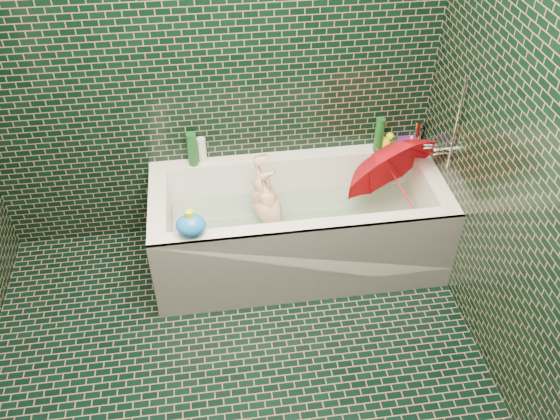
{
  "coord_description": "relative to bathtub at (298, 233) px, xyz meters",
  "views": [
    {
      "loc": [
        -0.04,
        -1.58,
        2.64
      ],
      "look_at": [
        0.31,
        0.82,
        0.57
      ],
      "focal_mm": 38.0,
      "sensor_mm": 36.0,
      "label": 1
    }
  ],
  "objects": [
    {
      "name": "floor",
      "position": [
        -0.45,
        -1.01,
        -0.21
      ],
      "size": [
        2.8,
        2.8,
        0.0
      ],
      "primitive_type": "plane",
      "color": "black",
      "rests_on": "ground"
    },
    {
      "name": "wall_back",
      "position": [
        -0.45,
        0.39,
        1.04
      ],
      "size": [
        2.8,
        0.0,
        2.8
      ],
      "primitive_type": "plane",
      "rotation": [
        1.57,
        0.0,
        0.0
      ],
      "color": "black",
      "rests_on": "floor"
    },
    {
      "name": "bathtub",
      "position": [
        0.0,
        0.0,
        0.0
      ],
      "size": [
        1.7,
        0.75,
        0.55
      ],
      "color": "white",
      "rests_on": "floor"
    },
    {
      "name": "bath_mat",
      "position": [
        0.0,
        0.02,
        -0.06
      ],
      "size": [
        1.35,
        0.47,
        0.01
      ],
      "primitive_type": "cube",
      "color": "green",
      "rests_on": "bathtub"
    },
    {
      "name": "water",
      "position": [
        0.0,
        0.02,
        0.09
      ],
      "size": [
        1.48,
        0.53,
        0.0
      ],
      "primitive_type": "cube",
      "color": "silver",
      "rests_on": "bathtub"
    },
    {
      "name": "faucet",
      "position": [
        0.81,
        0.01,
        0.56
      ],
      "size": [
        0.18,
        0.19,
        0.55
      ],
      "color": "silver",
      "rests_on": "wall_right"
    },
    {
      "name": "child",
      "position": [
        -0.15,
        0.03,
        0.1
      ],
      "size": [
        0.85,
        0.34,
        0.3
      ],
      "primitive_type": "imported",
      "rotation": [
        -1.44,
        0.0,
        -1.52
      ],
      "color": "#E2B18D",
      "rests_on": "bathtub"
    },
    {
      "name": "umbrella",
      "position": [
        0.58,
        -0.01,
        0.33
      ],
      "size": [
        0.81,
        0.86,
        0.87
      ],
      "primitive_type": "imported",
      "rotation": [
        0.54,
        -0.34,
        0.23
      ],
      "color": "red",
      "rests_on": "bathtub"
    },
    {
      "name": "soap_bottle_a",
      "position": [
        0.8,
        0.36,
        0.34
      ],
      "size": [
        0.1,
        0.1,
        0.22
      ],
      "primitive_type": "imported",
      "rotation": [
        0.0,
        0.0,
        -0.15
      ],
      "color": "white",
      "rests_on": "bathtub"
    },
    {
      "name": "soap_bottle_b",
      "position": [
        0.71,
        0.31,
        0.34
      ],
      "size": [
        0.1,
        0.1,
        0.19
      ],
      "primitive_type": "imported",
      "rotation": [
        0.0,
        0.0,
        -0.21
      ],
      "color": "#531C6A",
      "rests_on": "bathtub"
    },
    {
      "name": "soap_bottle_c",
      "position": [
        0.61,
        0.32,
        0.34
      ],
      "size": [
        0.18,
        0.18,
        0.19
      ],
      "primitive_type": "imported",
      "rotation": [
        0.0,
        0.0,
        -0.32
      ],
      "color": "#164D1C",
      "rests_on": "bathtub"
    },
    {
      "name": "bottle_right_tall",
      "position": [
        0.54,
        0.32,
        0.45
      ],
      "size": [
        0.07,
        0.07,
        0.23
      ],
      "primitive_type": "cylinder",
      "rotation": [
        0.0,
        0.0,
        0.35
      ],
      "color": "#164D1C",
      "rests_on": "bathtub"
    },
    {
      "name": "bottle_right_pump",
      "position": [
        0.8,
        0.34,
        0.42
      ],
      "size": [
        0.06,
        0.06,
        0.17
      ],
      "primitive_type": "cylinder",
      "rotation": [
        0.0,
        0.0,
        -0.27
      ],
      "color": "silver",
      "rests_on": "bathtub"
    },
    {
      "name": "bottle_left_tall",
      "position": [
        -0.58,
        0.34,
        0.45
      ],
      "size": [
        0.07,
        0.07,
        0.21
      ],
      "primitive_type": "cylinder",
      "rotation": [
        0.0,
        0.0,
        -0.27
      ],
      "color": "#164D1C",
      "rests_on": "bathtub"
    },
    {
      "name": "bottle_left_short",
      "position": [
        -0.53,
        0.36,
        0.42
      ],
      "size": [
        0.06,
        0.06,
        0.16
      ],
      "primitive_type": "cylinder",
      "rotation": [
        0.0,
        0.0,
        -0.14
      ],
      "color": "white",
      "rests_on": "bathtub"
    },
    {
      "name": "rubber_duck",
      "position": [
        0.59,
        0.34,
        0.39
      ],
      "size": [
        0.13,
        0.09,
        0.1
      ],
      "rotation": [
        0.0,
        0.0,
        -0.14
      ],
      "color": "#FFF61A",
      "rests_on": "bathtub"
    },
    {
      "name": "bath_toy",
      "position": [
        -0.61,
        -0.29,
        0.41
      ],
      "size": [
        0.19,
        0.18,
        0.16
      ],
      "rotation": [
        0.0,
        0.0,
        0.36
      ],
      "color": "#1979E9",
      "rests_on": "bathtub"
    }
  ]
}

